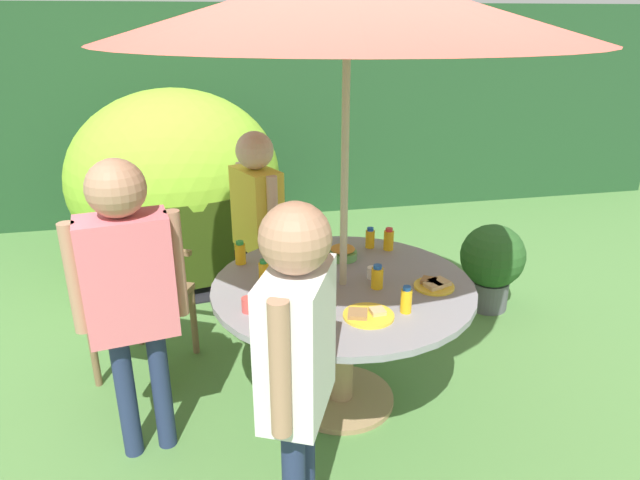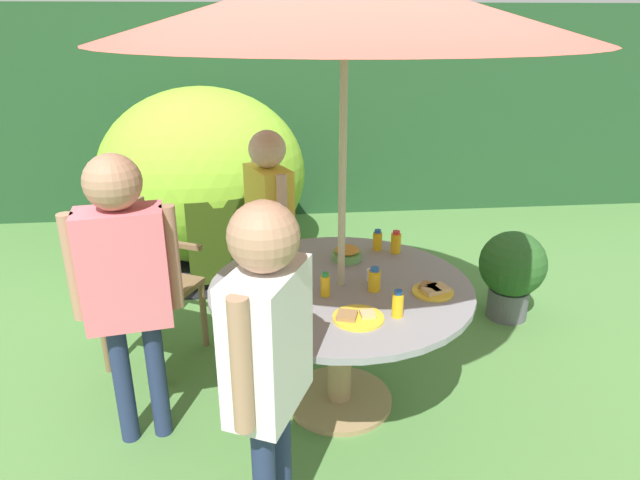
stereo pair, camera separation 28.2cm
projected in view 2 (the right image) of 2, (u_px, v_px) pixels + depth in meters
The scene contains 23 objects.
ground_plane at pixel (339, 403), 3.06m from camera, with size 10.00×10.00×0.02m, color #548442.
hedge_backdrop at pixel (297, 110), 5.92m from camera, with size 9.00×0.70×2.08m, color #234C28.
garden_table at pixel (340, 312), 2.86m from camera, with size 1.32×1.32×0.71m.
patio_umbrella at pixel (345, 4), 2.32m from camera, with size 2.11×2.11×2.15m.
wooden_chair at pixel (138, 276), 3.28m from camera, with size 0.60×0.63×0.94m.
dome_tent at pixel (204, 176), 4.70m from camera, with size 2.09×2.09×1.44m.
potted_plant at pixel (512, 270), 3.80m from camera, with size 0.45×0.45×0.62m.
child_in_yellow_shirt at pixel (269, 208), 3.47m from camera, with size 0.31×0.42×1.33m.
child_in_pink_shirt at pixel (125, 269), 2.48m from camera, with size 0.48×0.26×1.43m.
child_in_white_shirt at pixel (268, 341), 1.95m from camera, with size 0.34×0.44×1.41m.
snack_bowl at pixel (347, 254), 3.08m from camera, with size 0.16×0.16×0.08m.
plate_far_left at pixel (357, 317), 2.47m from camera, with size 0.23×0.23×0.03m.
plate_near_left at pixel (433, 290), 2.71m from camera, with size 0.20×0.20×0.03m.
plate_front_edge at pixel (280, 312), 2.52m from camera, with size 0.19×0.19×0.03m.
juice_bottle_near_right at pixel (396, 242), 3.16m from camera, with size 0.06×0.06×0.13m.
juice_bottle_far_right at pixel (374, 280), 2.72m from camera, with size 0.06×0.06×0.12m.
juice_bottle_center_front at pixel (325, 285), 2.67m from camera, with size 0.05×0.05×0.12m.
juice_bottle_center_back at pixel (377, 240), 3.20m from camera, with size 0.05×0.05×0.12m.
juice_bottle_mid_left at pixel (398, 304), 2.48m from camera, with size 0.05×0.05×0.13m.
juice_bottle_mid_right at pixel (245, 250), 3.06m from camera, with size 0.06×0.06×0.13m.
juice_bottle_back_edge at pixel (264, 268), 2.87m from camera, with size 0.05×0.05×0.11m.
cup_near at pixel (241, 301), 2.57m from camera, with size 0.06×0.06×0.07m, color #E04C47.
cup_far at pixel (372, 275), 2.83m from camera, with size 0.06×0.06×0.06m, color white.
Camera 2 is at (-0.36, -2.50, 1.94)m, focal length 31.50 mm.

